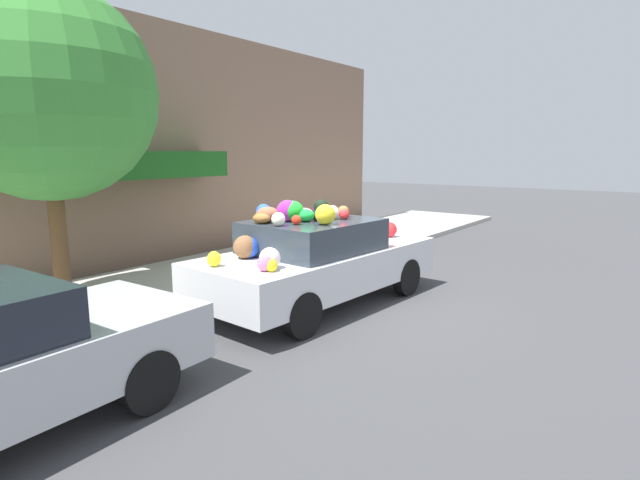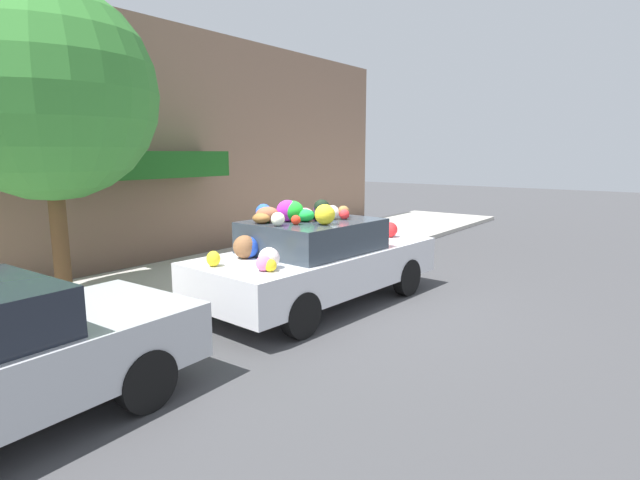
{
  "view_description": "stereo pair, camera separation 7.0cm",
  "coord_description": "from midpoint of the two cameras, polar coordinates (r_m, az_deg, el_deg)",
  "views": [
    {
      "loc": [
        -6.29,
        -4.66,
        2.42
      ],
      "look_at": [
        0.0,
        0.01,
        1.04
      ],
      "focal_mm": 28.0,
      "sensor_mm": 36.0,
      "label": 1
    },
    {
      "loc": [
        -6.24,
        -4.71,
        2.42
      ],
      "look_at": [
        0.0,
        0.01,
        1.04
      ],
      "focal_mm": 28.0,
      "sensor_mm": 36.0,
      "label": 2
    }
  ],
  "objects": [
    {
      "name": "fire_hydrant",
      "position": [
        9.84,
        -3.32,
        -1.52
      ],
      "size": [
        0.2,
        0.2,
        0.7
      ],
      "color": "red",
      "rests_on": "sidewalk_curb"
    },
    {
      "name": "sidewalk_curb",
      "position": [
        9.97,
        -12.77,
        -3.99
      ],
      "size": [
        24.0,
        3.2,
        0.12
      ],
      "color": "#B2ADA3",
      "rests_on": "ground"
    },
    {
      "name": "street_tree",
      "position": [
        8.39,
        -29.08,
        14.5
      ],
      "size": [
        3.11,
        3.11,
        4.71
      ],
      "color": "brown",
      "rests_on": "sidewalk_curb"
    },
    {
      "name": "building_facade",
      "position": [
        11.47,
        -20.62,
        10.24
      ],
      "size": [
        18.0,
        1.2,
        5.25
      ],
      "color": "#846651",
      "rests_on": "ground"
    },
    {
      "name": "ground_plane",
      "position": [
        8.19,
        -0.2,
        -7.23
      ],
      "size": [
        60.0,
        60.0,
        0.0
      ],
      "primitive_type": "plane",
      "color": "#424244"
    },
    {
      "name": "art_car",
      "position": [
        7.96,
        -0.6,
        -2.11
      ],
      "size": [
        4.4,
        2.06,
        1.71
      ],
      "rotation": [
        0.0,
        0.0,
        -0.06
      ],
      "color": "silver",
      "rests_on": "ground"
    }
  ]
}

